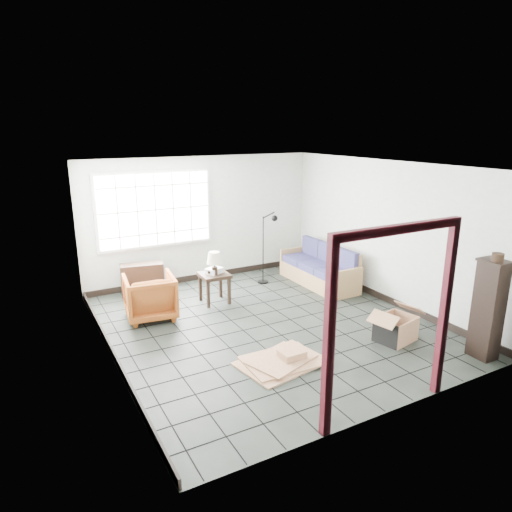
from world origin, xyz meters
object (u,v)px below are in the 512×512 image
tall_shelf (488,309)px  futon_sofa (321,270)px  side_table (214,279)px  armchair (150,295)px

tall_shelf → futon_sofa: bearing=94.8°
futon_sofa → side_table: bearing=177.6°
armchair → tall_shelf: (3.75, -3.62, 0.31)m
side_table → tall_shelf: tall_shelf is taller
futon_sofa → tall_shelf: (0.14, -3.66, 0.43)m
armchair → tall_shelf: bearing=143.0°
armchair → tall_shelf: 5.22m
side_table → tall_shelf: size_ratio=0.39×
side_table → tall_shelf: bearing=-56.3°
futon_sofa → armchair: 3.61m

